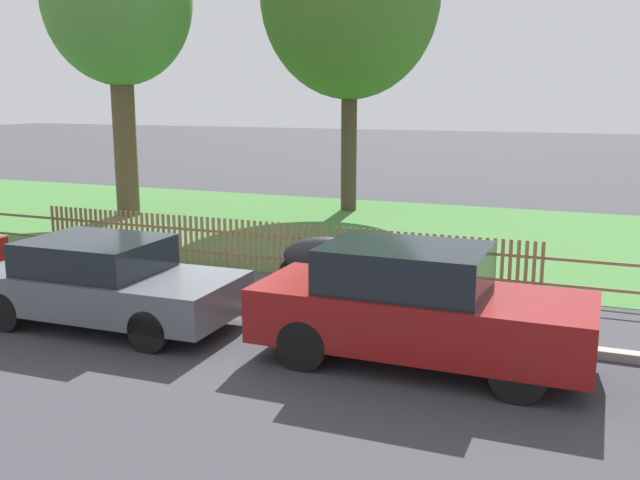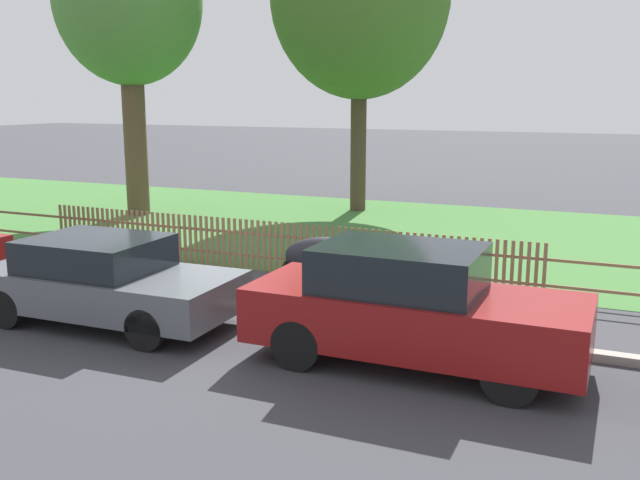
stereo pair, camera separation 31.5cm
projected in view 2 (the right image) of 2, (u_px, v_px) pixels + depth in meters
name	position (u px, v px, depth m)	size (l,w,h in m)	color
ground_plane	(193.00, 307.00, 11.63)	(120.00, 120.00, 0.00)	#38383D
kerb_stone	(197.00, 302.00, 11.71)	(38.85, 0.20, 0.12)	#9E998E
grass_strip	(357.00, 229.00, 18.41)	(38.85, 9.92, 0.01)	#3D7033
park_fence	(268.00, 246.00, 13.87)	(38.85, 0.05, 1.01)	olive
parked_car_navy_estate	(105.00, 280.00, 10.73)	(4.03, 1.84, 1.30)	#51565B
parked_car_red_compact	(411.00, 307.00, 8.99)	(4.24, 1.65, 1.54)	maroon
covered_motorcycle	(332.00, 258.00, 12.47)	(1.84, 0.73, 0.97)	black
tree_nearest_kerb	(128.00, 3.00, 19.51)	(4.05, 4.05, 8.30)	brown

